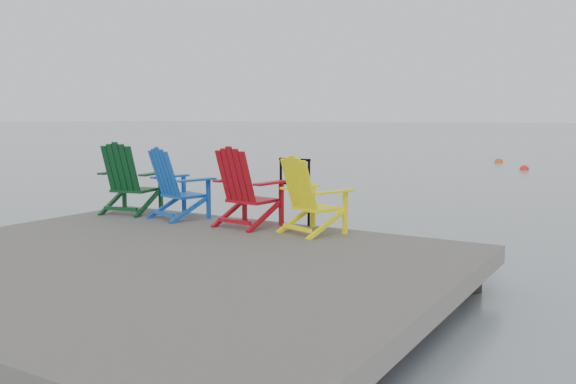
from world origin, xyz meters
The scene contains 9 objects.
ground centered at (0.00, 0.00, 0.00)m, with size 400.00×400.00×0.00m, color slate.
dock centered at (0.00, 0.00, 0.35)m, with size 6.00×5.00×1.40m.
handrail centered at (0.25, 2.45, 1.04)m, with size 0.48×0.04×0.90m.
chair_green centered at (-2.36, 1.96, 1.03)m, with size 0.95×0.90×1.05m.
chair_blue centered at (-1.43, 1.97, 1.00)m, with size 0.93×0.88×1.00m.
chair_red centered at (-0.21, 1.96, 1.03)m, with size 0.89×0.84×1.04m.
chair_yellow centered at (0.75, 1.98, 0.98)m, with size 0.91×0.87×0.96m.
buoy_a centered at (0.21, 19.17, 0.00)m, with size 0.34×0.34×0.34m, color red.
buoy_b centered at (-1.41, 22.39, 0.00)m, with size 0.36×0.36×0.36m, color #E44A0D.
Camera 1 is at (4.42, -4.56, 1.95)m, focal length 38.00 mm.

